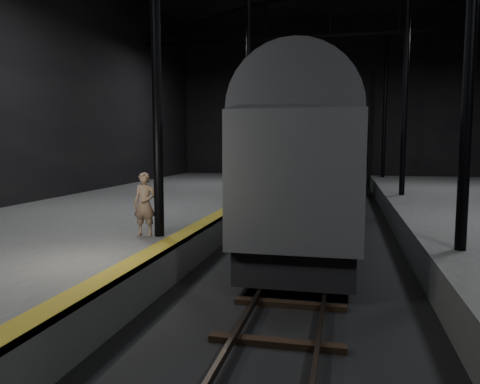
% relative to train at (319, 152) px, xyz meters
% --- Properties ---
extents(ground, '(44.00, 44.00, 0.00)m').
position_rel_train_xyz_m(ground, '(0.00, -4.60, -3.13)').
color(ground, black).
rests_on(ground, ground).
extents(platform_left, '(9.00, 43.80, 1.00)m').
position_rel_train_xyz_m(platform_left, '(-7.50, -4.60, -2.63)').
color(platform_left, '#4E4E4C').
rests_on(platform_left, ground).
extents(tactile_strip, '(0.50, 43.80, 0.01)m').
position_rel_train_xyz_m(tactile_strip, '(-3.25, -4.60, -2.12)').
color(tactile_strip, olive).
rests_on(tactile_strip, platform_left).
extents(track, '(2.40, 43.00, 0.24)m').
position_rel_train_xyz_m(track, '(0.00, -4.60, -3.06)').
color(track, '#3F3328').
rests_on(track, ground).
extents(train, '(3.14, 20.98, 5.61)m').
position_rel_train_xyz_m(train, '(0.00, 0.00, 0.00)').
color(train, '#A8ABB0').
rests_on(train, ground).
extents(woman, '(0.63, 0.42, 1.73)m').
position_rel_train_xyz_m(woman, '(-4.21, -8.62, -1.26)').
color(woman, tan).
rests_on(woman, platform_left).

